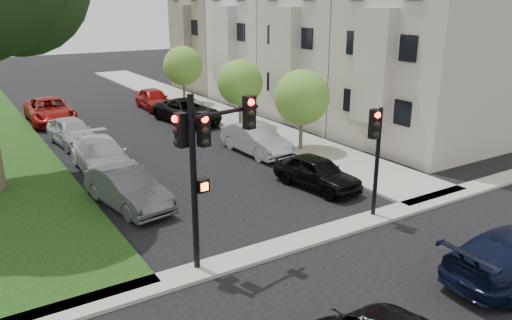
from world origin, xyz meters
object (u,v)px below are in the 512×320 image
small_tree_a (302,97)px  traffic_signal_secondary (376,143)px  car_parked_1 (256,139)px  car_parked_0 (317,172)px  car_parked_8 (50,111)px  small_tree_c (183,66)px  car_parked_2 (187,111)px  small_tree_b (240,82)px  traffic_signal_main (206,150)px  car_parked_6 (102,155)px  car_parked_5 (128,188)px  car_parked_3 (154,99)px  car_parked_7 (72,131)px

small_tree_a → traffic_signal_secondary: size_ratio=1.05×
car_parked_1 → car_parked_0: bearing=-97.4°
small_tree_a → car_parked_8: 17.10m
small_tree_c → car_parked_2: size_ratio=0.81×
small_tree_b → traffic_signal_main: 17.36m
traffic_signal_secondary → car_parked_0: bearing=85.1°
small_tree_c → car_parked_6: (-9.77, -12.37, -2.19)m
car_parked_5 → car_parked_8: bearing=79.4°
small_tree_a → traffic_signal_main: (-9.59, -8.21, 0.75)m
traffic_signal_secondary → car_parked_5: 9.35m
small_tree_b → car_parked_2: 4.18m
car_parked_0 → car_parked_2: 13.85m
traffic_signal_main → car_parked_6: traffic_signal_main is taller
traffic_signal_secondary → car_parked_6: traffic_signal_secondary is taller
car_parked_6 → car_parked_5: bearing=-93.2°
car_parked_0 → car_parked_2: (0.44, 13.84, 0.06)m
small_tree_c → car_parked_3: (-2.59, -0.41, -2.18)m
traffic_signal_secondary → car_parked_2: size_ratio=0.75×
car_parked_1 → car_parked_7: 10.20m
small_tree_c → traffic_signal_secondary: (-3.05, -22.93, -0.10)m
car_parked_7 → car_parked_8: 6.23m
car_parked_6 → car_parked_7: car_parked_7 is taller
traffic_signal_main → car_parked_1: size_ratio=1.14×
car_parked_6 → car_parked_7: 5.28m
traffic_signal_secondary → car_parked_7: bearing=113.4°
car_parked_1 → traffic_signal_main: bearing=-131.3°
small_tree_a → car_parked_5: 10.65m
traffic_signal_main → car_parked_5: traffic_signal_main is taller
small_tree_a → small_tree_b: bearing=90.0°
traffic_signal_secondary → car_parked_2: traffic_signal_secondary is taller
car_parked_3 → car_parked_8: size_ratio=0.78×
car_parked_6 → car_parked_8: 11.51m
car_parked_1 → small_tree_c: bearing=78.5°
car_parked_6 → traffic_signal_main: bearing=-87.9°
small_tree_c → car_parked_5: bearing=-120.5°
car_parked_3 → car_parked_8: 7.28m
car_parked_0 → small_tree_a: bearing=51.7°
car_parked_0 → car_parked_1: size_ratio=0.89×
traffic_signal_main → traffic_signal_secondary: (6.54, -0.04, -0.76)m
small_tree_b → traffic_signal_secondary: bearing=-101.9°
car_parked_0 → car_parked_8: bearing=102.6°
small_tree_a → car_parked_2: size_ratio=0.79×
car_parked_2 → small_tree_c: bearing=60.9°
traffic_signal_main → car_parked_7: bearing=91.1°
car_parked_0 → car_parked_7: size_ratio=0.92×
car_parked_2 → car_parked_7: bearing=-175.6°
small_tree_a → car_parked_5: small_tree_a is taller
small_tree_b → traffic_signal_main: traffic_signal_main is taller
small_tree_c → car_parked_2: small_tree_c is taller
car_parked_7 → traffic_signal_secondary: bearing=-72.3°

